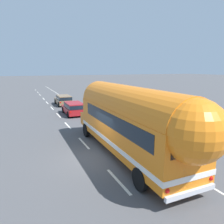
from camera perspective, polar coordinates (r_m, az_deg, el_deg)
name	(u,v)px	position (r m, az deg, el deg)	size (l,w,h in m)	color
ground_plane	(97,157)	(12.43, -4.26, -12.21)	(300.00, 300.00, 0.00)	#4C4C4F
lane_markings	(79,112)	(24.75, -9.01, -0.12)	(3.63, 80.00, 0.01)	silver
painted_bus	(132,119)	(11.55, 5.36, -2.04)	(2.69, 12.34, 4.12)	orange
car_lead	(74,108)	(23.56, -10.38, 1.19)	(2.02, 4.27, 1.37)	#A5191E
car_second	(64,99)	(30.14, -13.09, 3.35)	(1.98, 4.42, 1.37)	olive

